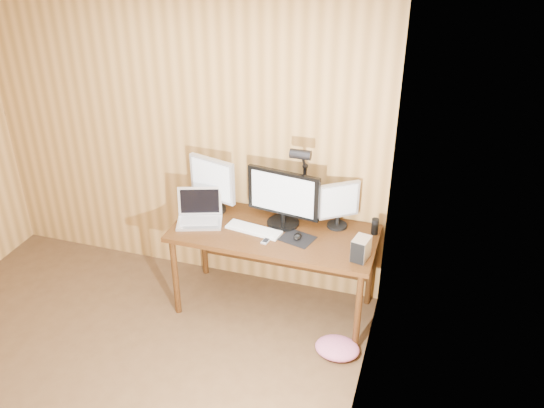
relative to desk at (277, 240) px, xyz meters
The scene contains 14 objects.
room_shell 2.04m from the desk, 118.65° to the right, with size 4.00×4.00×4.00m.
desk is the anchor object (origin of this frame).
monitor_center 0.37m from the desk, 55.91° to the left, with size 0.59×0.26×0.46m.
monitor_left 0.69m from the desk, behind, with size 0.41×0.20×0.47m.
monitor_right 0.58m from the desk, 17.66° to the left, with size 0.29×0.22×0.38m.
laptop 0.65m from the desk, behind, with size 0.42×0.37×0.25m.
keyboard 0.23m from the desk, 144.40° to the right, with size 0.46×0.20×0.02m.
mousepad 0.27m from the desk, 30.96° to the right, with size 0.24×0.20×0.00m, color black.
mouse 0.28m from the desk, 30.96° to the right, with size 0.06×0.10×0.04m, color black.
hard_drive 0.77m from the desk, 19.22° to the right, with size 0.13×0.17×0.17m.
phone 0.26m from the desk, 93.61° to the right, with size 0.06×0.10×0.01m.
speaker 0.79m from the desk, ahead, with size 0.05×0.05×0.13m, color black.
desk_lamp 0.59m from the desk, 43.04° to the left, with size 0.16×0.23×0.69m.
fabric_pile 0.96m from the desk, 36.37° to the right, with size 0.34×0.28×0.11m, color #BD5B7F, non-canonical shape.
Camera 1 is at (2.05, -2.02, 3.11)m, focal length 38.00 mm.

